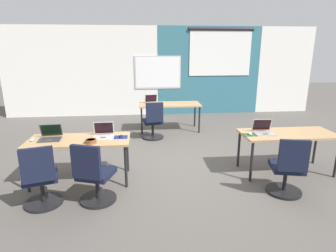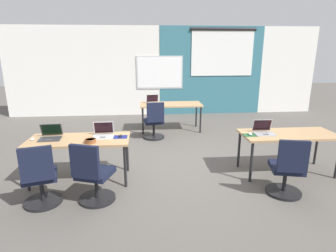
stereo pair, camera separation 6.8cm
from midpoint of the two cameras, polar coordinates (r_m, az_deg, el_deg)
The scene contains 20 objects.
ground_plane at distance 5.42m, azimuth 2.41°, elevation -7.39°, with size 24.00×24.00×0.00m.
back_wall_assembly at distance 9.20m, azimuth -0.89°, elevation 11.18°, with size 10.00×0.27×2.80m.
desk_near_left at distance 4.69m, azimuth -18.10°, elevation -3.28°, with size 1.60×0.70×0.72m.
desk_near_right at distance 5.20m, azimuth 22.95°, elevation -1.93°, with size 1.60×0.70×0.72m.
desk_far_center at distance 7.32m, azimuth 0.06°, elevation 4.12°, with size 1.60×0.70×0.72m.
laptop_far_left at distance 7.34m, azimuth -3.62°, elevation 4.99°, with size 0.37×0.33×0.23m.
mouse_far_left at distance 7.36m, azimuth -1.46°, elevation 4.79°, with size 0.07×0.10×0.03m.
chair_far_left at distance 6.68m, azimuth -3.33°, elevation 0.47°, with size 0.52×0.57×0.92m.
laptop_near_left_end at distance 4.83m, azimuth -23.31°, elevation -1.92°, with size 0.35×0.34×0.22m.
mouse_near_left_end at distance 4.87m, azimuth -26.41°, elevation -2.54°, with size 0.06×0.10×0.03m.
chair_near_left_end at distance 4.23m, azimuth -25.00°, elevation -10.25°, with size 0.55×0.60×0.92m.
laptop_near_right_inner at distance 5.00m, azimuth 18.59°, elevation -0.87°, with size 0.34×0.31×0.23m.
mousepad_near_right_inner at distance 4.85m, azimuth 16.05°, elevation -1.73°, with size 0.22×0.19×0.00m.
mouse_near_right_inner at distance 4.85m, azimuth 16.07°, elevation -1.51°, with size 0.07×0.11×0.03m.
chair_near_right_inner at distance 4.48m, azimuth 22.85°, elevation -8.56°, with size 0.53×0.58×0.92m.
laptop_near_left_inner at distance 4.68m, azimuth -13.45°, elevation -1.56°, with size 0.34×0.30×0.23m.
mousepad_near_left_inner at distance 4.61m, azimuth -10.05°, elevation -2.25°, with size 0.22×0.19×0.00m.
mouse_near_left_inner at distance 4.60m, azimuth -10.06°, elevation -2.03°, with size 0.07×0.11×0.03m.
chair_near_left_inner at distance 4.07m, azimuth -15.31°, elevation -10.31°, with size 0.56×0.61×0.92m.
snack_bowl at distance 4.42m, azimuth -15.95°, elevation -2.95°, with size 0.18×0.18×0.06m.
Camera 1 is at (-0.76, -4.94, 2.11)m, focal length 29.80 mm.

